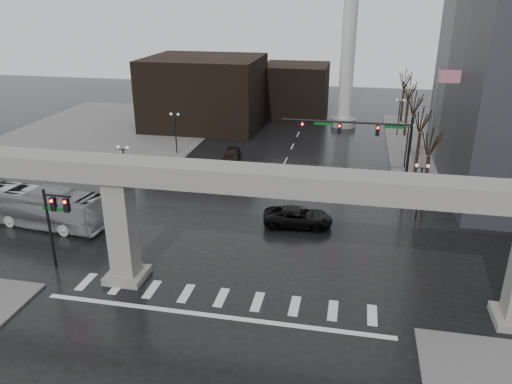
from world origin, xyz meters
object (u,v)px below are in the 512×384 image
signal_mast_arm (368,138)px  far_car (232,154)px  pickup_truck (298,217)px  city_bus (40,207)px

signal_mast_arm → far_car: bearing=152.1°
pickup_truck → city_bus: (-21.33, -4.15, 0.85)m
city_bus → far_car: bearing=-22.9°
signal_mast_arm → pickup_truck: size_ratio=2.09×
signal_mast_arm → city_bus: (-26.78, -12.22, -4.17)m
pickup_truck → far_car: 18.86m
pickup_truck → far_car: size_ratio=1.28×
pickup_truck → signal_mast_arm: bearing=-39.6°
signal_mast_arm → pickup_truck: signal_mast_arm is taller
pickup_truck → far_car: bearing=25.6°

